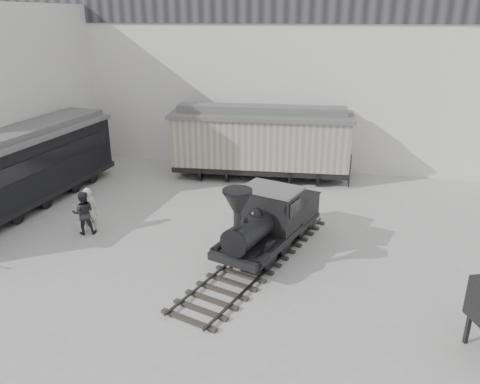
% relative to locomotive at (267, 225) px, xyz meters
% --- Properties ---
extents(ground, '(90.00, 90.00, 0.00)m').
position_rel_locomotive_xyz_m(ground, '(-1.65, -3.23, -1.17)').
color(ground, '#9E9E9B').
extents(north_wall, '(34.00, 2.51, 11.00)m').
position_rel_locomotive_xyz_m(north_wall, '(-1.65, 11.75, 4.39)').
color(north_wall, silver).
rests_on(north_wall, ground).
extents(west_pavilion, '(7.00, 12.11, 9.00)m').
position_rel_locomotive_xyz_m(west_pavilion, '(-16.15, 6.73, 3.33)').
color(west_pavilion, silver).
rests_on(west_pavilion, ground).
extents(locomotive, '(4.53, 9.12, 3.16)m').
position_rel_locomotive_xyz_m(locomotive, '(0.00, 0.00, 0.00)').
color(locomotive, black).
rests_on(locomotive, ground).
extents(boxcar, '(9.90, 3.87, 3.96)m').
position_rel_locomotive_xyz_m(boxcar, '(-1.89, 8.67, 0.91)').
color(boxcar, black).
rests_on(boxcar, ground).
extents(passenger_coach, '(3.67, 12.90, 3.41)m').
position_rel_locomotive_xyz_m(passenger_coach, '(-11.76, 1.62, 0.71)').
color(passenger_coach, black).
rests_on(passenger_coach, ground).
extents(visitor_a, '(0.83, 0.76, 1.91)m').
position_rel_locomotive_xyz_m(visitor_a, '(-7.47, 0.27, -0.21)').
color(visitor_a, beige).
rests_on(visitor_a, ground).
extents(visitor_b, '(1.10, 1.00, 1.83)m').
position_rel_locomotive_xyz_m(visitor_b, '(-7.55, -0.02, -0.25)').
color(visitor_b, '#27262A').
rests_on(visitor_b, ground).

